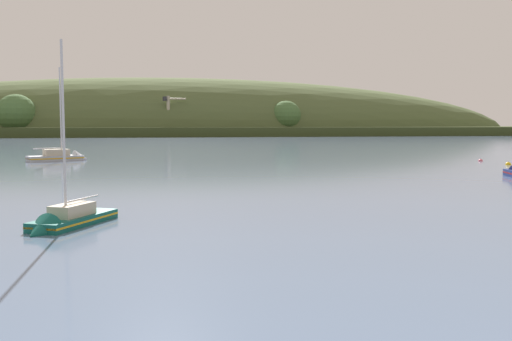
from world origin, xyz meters
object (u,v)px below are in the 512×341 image
(sailboat_near_mooring, at_px, (66,224))
(mooring_buoy_foreground, at_px, (481,161))
(dockside_crane, at_px, (169,118))
(sailboat_midwater_white, at_px, (63,158))
(mooring_buoy_off_fishing_boat, at_px, (508,165))

(sailboat_near_mooring, relative_size, mooring_buoy_foreground, 14.66)
(mooring_buoy_foreground, bearing_deg, dockside_crane, 104.32)
(dockside_crane, relative_size, sailboat_midwater_white, 1.16)
(sailboat_near_mooring, xyz_separation_m, mooring_buoy_foreground, (50.06, 45.16, -0.20))
(mooring_buoy_foreground, height_order, mooring_buoy_off_fishing_boat, mooring_buoy_off_fishing_boat)
(mooring_buoy_foreground, relative_size, mooring_buoy_off_fishing_boat, 0.89)
(sailboat_near_mooring, bearing_deg, sailboat_midwater_white, -144.09)
(sailboat_near_mooring, bearing_deg, dockside_crane, -155.72)
(dockside_crane, xyz_separation_m, mooring_buoy_foreground, (43.06, -168.63, -7.73))
(dockside_crane, relative_size, mooring_buoy_off_fishing_boat, 21.06)
(mooring_buoy_foreground, bearing_deg, sailboat_near_mooring, -137.95)
(sailboat_midwater_white, distance_m, mooring_buoy_off_fishing_boat, 61.75)
(dockside_crane, distance_m, sailboat_midwater_white, 159.45)
(sailboat_near_mooring, distance_m, mooring_buoy_foreground, 67.42)
(sailboat_near_mooring, distance_m, mooring_buoy_off_fishing_boat, 62.49)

